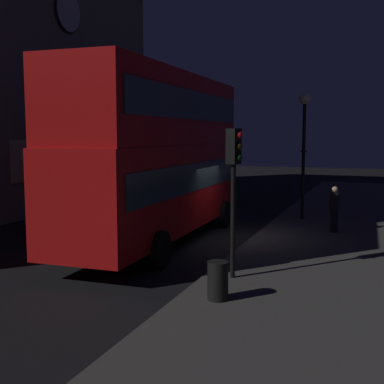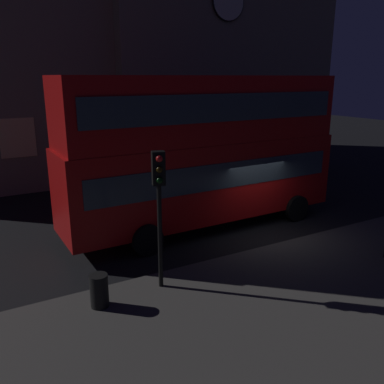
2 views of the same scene
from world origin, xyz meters
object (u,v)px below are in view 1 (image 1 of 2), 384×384
Objects in this scene: street_lamp at (304,127)px; double_decker_bus at (158,151)px; pedestrian at (334,209)px; traffic_light_near_kerb at (234,171)px; litter_bin at (218,281)px; traffic_light_far_side at (179,147)px.

double_decker_bus is at bearing 146.85° from street_lamp.
pedestrian is at bearing -58.13° from double_decker_bus.
pedestrian is (3.50, -5.39, -2.14)m from double_decker_bus.
street_lamp reaches higher than pedestrian.
traffic_light_near_kerb is 4.40× the size of litter_bin.
pedestrian is at bearing 56.41° from traffic_light_far_side.
traffic_light_near_kerb is at bearing 5.00° from litter_bin.
pedestrian is 2.00× the size of litter_bin.
traffic_light_near_kerb is at bearing 178.07° from street_lamp.
traffic_light_far_side is 10.55m from pedestrian.
litter_bin is at bearing -145.32° from double_decker_bus.
street_lamp reaches higher than traffic_light_near_kerb.
traffic_light_far_side is (9.47, 3.08, -0.12)m from double_decker_bus.
litter_bin is at bearing 26.54° from traffic_light_far_side.
street_lamp reaches higher than litter_bin.
pedestrian is at bearing 1.19° from traffic_light_near_kerb.
double_decker_bus is 6.77m from pedestrian.
litter_bin is at bearing 179.15° from street_lamp.
litter_bin is (-5.16, -3.72, -2.57)m from double_decker_bus.
double_decker_bus is 9.96m from traffic_light_far_side.
double_decker_bus reaches higher than litter_bin.
street_lamp reaches higher than traffic_light_far_side.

